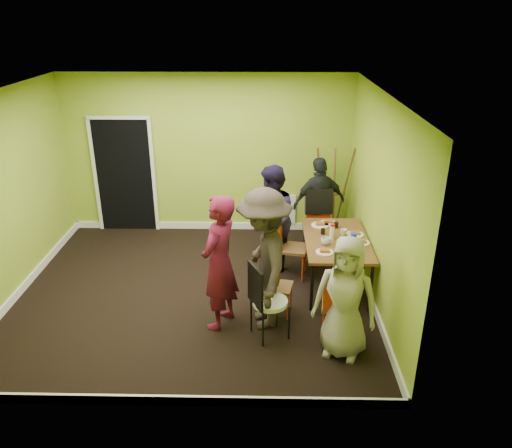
{
  "coord_description": "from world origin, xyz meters",
  "views": [
    {
      "loc": [
        1.01,
        -6.19,
        3.78
      ],
      "look_at": [
        0.88,
        0.0,
        1.07
      ],
      "focal_mm": 35.0,
      "sensor_mm": 36.0,
      "label": 1
    }
  ],
  "objects": [
    {
      "name": "plate_near_left",
      "position": [
        1.83,
        0.71,
        0.76
      ],
      "size": [
        0.27,
        0.27,
        0.01
      ],
      "primitive_type": "cylinder",
      "color": "white",
      "rests_on": "dining_table"
    },
    {
      "name": "person_left_near",
      "position": [
        0.99,
        -0.73,
        0.92
      ],
      "size": [
        0.85,
        1.27,
        1.83
      ],
      "primitive_type": "imported",
      "rotation": [
        0.0,
        0.0,
        -1.42
      ],
      "color": "#2F261F",
      "rests_on": "ground"
    },
    {
      "name": "cup_b",
      "position": [
        2.14,
        0.37,
        0.8
      ],
      "size": [
        0.1,
        0.1,
        0.09
      ],
      "primitive_type": "imported",
      "color": "white",
      "rests_on": "dining_table"
    },
    {
      "name": "chair_left_far",
      "position": [
        1.35,
        0.53,
        0.55
      ],
      "size": [
        0.48,
        0.47,
        0.98
      ],
      "rotation": [
        0.0,
        0.0,
        -1.77
      ],
      "color": "red",
      "rests_on": "ground"
    },
    {
      "name": "chair_back_end",
      "position": [
        1.88,
        1.39,
        0.76
      ],
      "size": [
        0.45,
        0.53,
        1.08
      ],
      "rotation": [
        0.0,
        0.0,
        3.18
      ],
      "color": "red",
      "rests_on": "ground"
    },
    {
      "name": "ground",
      "position": [
        0.0,
        0.0,
        0.0
      ],
      "size": [
        5.0,
        5.0,
        0.0
      ],
      "primitive_type": "plane",
      "color": "black",
      "rests_on": "ground"
    },
    {
      "name": "plate_near_right",
      "position": [
        1.81,
        -0.19,
        0.76
      ],
      "size": [
        0.24,
        0.24,
        0.01
      ],
      "primitive_type": "cylinder",
      "color": "white",
      "rests_on": "dining_table"
    },
    {
      "name": "plate_wall_back",
      "position": [
        2.31,
        0.38,
        0.76
      ],
      "size": [
        0.25,
        0.25,
        0.01
      ],
      "primitive_type": "cylinder",
      "color": "white",
      "rests_on": "dining_table"
    },
    {
      "name": "person_standing",
      "position": [
        0.44,
        -0.77,
        0.88
      ],
      "size": [
        0.64,
        0.76,
        1.77
      ],
      "primitive_type": "imported",
      "rotation": [
        0.0,
        0.0,
        -1.97
      ],
      "color": "#5B0F28",
      "rests_on": "ground"
    },
    {
      "name": "plate_far_back",
      "position": [
        1.97,
        0.8,
        0.76
      ],
      "size": [
        0.25,
        0.25,
        0.01
      ],
      "primitive_type": "cylinder",
      "color": "white",
      "rests_on": "dining_table"
    },
    {
      "name": "glass_front",
      "position": [
        2.14,
        -0.23,
        0.8
      ],
      "size": [
        0.07,
        0.07,
        0.11
      ],
      "primitive_type": "cylinder",
      "color": "black",
      "rests_on": "dining_table"
    },
    {
      "name": "chair_left_near",
      "position": [
        1.12,
        -0.49,
        0.47
      ],
      "size": [
        0.41,
        0.41,
        0.84
      ],
      "rotation": [
        0.0,
        0.0,
        -1.76
      ],
      "color": "red",
      "rests_on": "ground"
    },
    {
      "name": "plate_far_front",
      "position": [
        2.08,
        -0.31,
        0.76
      ],
      "size": [
        0.25,
        0.25,
        0.01
      ],
      "primitive_type": "cylinder",
      "color": "white",
      "rests_on": "dining_table"
    },
    {
      "name": "easel",
      "position": [
        2.18,
        2.02,
        0.81
      ],
      "size": [
        0.65,
        0.61,
        1.63
      ],
      "color": "brown",
      "rests_on": "ground"
    },
    {
      "name": "person_back_end",
      "position": [
        1.9,
        1.56,
        0.78
      ],
      "size": [
        0.99,
        0.67,
        1.56
      ],
      "primitive_type": "imported",
      "rotation": [
        0.0,
        0.0,
        3.48
      ],
      "color": "black",
      "rests_on": "ground"
    },
    {
      "name": "plate_wall_front",
      "position": [
        2.35,
        0.11,
        0.76
      ],
      "size": [
        0.24,
        0.24,
        0.01
      ],
      "primitive_type": "cylinder",
      "color": "white",
      "rests_on": "dining_table"
    },
    {
      "name": "orange_bottle",
      "position": [
        1.97,
        0.35,
        0.79
      ],
      "size": [
        0.04,
        0.04,
        0.08
      ],
      "primitive_type": "cylinder",
      "color": "red",
      "rests_on": "dining_table"
    },
    {
      "name": "person_front_end",
      "position": [
        1.92,
        -1.33,
        0.75
      ],
      "size": [
        0.85,
        0.71,
        1.5
      ],
      "primitive_type": "imported",
      "rotation": [
        0.0,
        0.0,
        -0.36
      ],
      "color": "#9C9788",
      "rests_on": "ground"
    },
    {
      "name": "glass_mid",
      "position": [
        1.84,
        0.4,
        0.79
      ],
      "size": [
        0.06,
        0.06,
        0.09
      ],
      "primitive_type": "cylinder",
      "color": "black",
      "rests_on": "dining_table"
    },
    {
      "name": "glass_back",
      "position": [
        2.06,
        0.63,
        0.79
      ],
      "size": [
        0.07,
        0.07,
        0.09
      ],
      "primitive_type": "cylinder",
      "color": "black",
      "rests_on": "dining_table"
    },
    {
      "name": "thermos",
      "position": [
        1.95,
        0.23,
        0.85
      ],
      "size": [
        0.07,
        0.07,
        0.2
      ],
      "primitive_type": "cylinder",
      "color": "white",
      "rests_on": "dining_table"
    },
    {
      "name": "room_walls",
      "position": [
        -0.02,
        0.04,
        0.99
      ],
      "size": [
        5.04,
        4.54,
        2.82
      ],
      "color": "#88AA2B",
      "rests_on": "ground"
    },
    {
      "name": "cup_a",
      "position": [
        1.84,
        0.06,
        0.8
      ],
      "size": [
        0.13,
        0.13,
        0.1
      ],
      "primitive_type": "imported",
      "color": "white",
      "rests_on": "dining_table"
    },
    {
      "name": "chair_front_end",
      "position": [
        1.9,
        -1.09,
        0.55
      ],
      "size": [
        0.46,
        0.46,
        0.98
      ],
      "rotation": [
        0.0,
        0.0,
        -0.14
      ],
      "color": "red",
      "rests_on": "ground"
    },
    {
      "name": "dining_table",
      "position": [
        2.02,
        0.25,
        0.7
      ],
      "size": [
        0.9,
        1.5,
        0.75
      ],
      "color": "black",
      "rests_on": "ground"
    },
    {
      "name": "blue_bottle",
      "position": [
        2.21,
        -0.03,
        0.86
      ],
      "size": [
        0.08,
        0.08,
        0.21
      ],
      "primitive_type": "cylinder",
      "color": "#1C30D2",
      "rests_on": "dining_table"
    },
    {
      "name": "chair_bentwood",
      "position": [
        1.01,
        -1.04,
        0.55
      ],
      "size": [
        0.52,
        0.51,
        1.0
      ],
      "rotation": [
        0.0,
        0.0,
        -1.13
      ],
      "color": "black",
      "rests_on": "ground"
    },
    {
      "name": "person_left_far",
      "position": [
        1.1,
        0.7,
        0.83
      ],
      "size": [
        0.74,
        0.9,
        1.67
      ],
      "primitive_type": "imported",
      "rotation": [
        0.0,
        0.0,
        -1.42
      ],
      "color": "black",
      "rests_on": "ground"
    }
  ]
}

